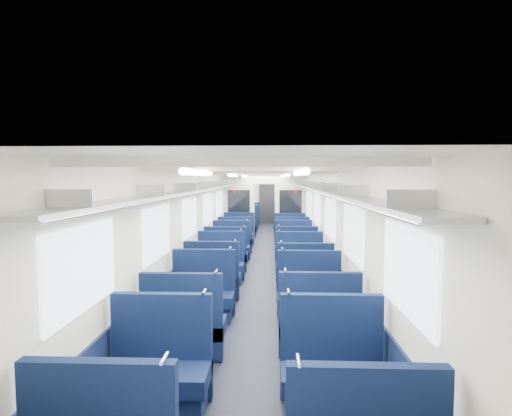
% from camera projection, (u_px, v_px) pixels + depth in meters
% --- Properties ---
extents(floor, '(2.80, 18.00, 0.01)m').
position_uv_depth(floor, '(263.00, 259.00, 11.03)').
color(floor, black).
rests_on(floor, ground).
extents(ceiling, '(2.80, 18.00, 0.01)m').
position_uv_depth(ceiling, '(263.00, 172.00, 10.85)').
color(ceiling, white).
rests_on(ceiling, wall_left).
extents(wall_left, '(0.02, 18.00, 2.35)m').
position_uv_depth(wall_left, '(211.00, 216.00, 11.00)').
color(wall_left, silver).
rests_on(wall_left, floor).
extents(dado_left, '(0.03, 17.90, 0.70)m').
position_uv_depth(dado_left, '(212.00, 246.00, 11.06)').
color(dado_left, '#101A38').
rests_on(dado_left, floor).
extents(wall_right, '(0.02, 18.00, 2.35)m').
position_uv_depth(wall_right, '(315.00, 216.00, 10.89)').
color(wall_right, silver).
rests_on(wall_right, floor).
extents(dado_right, '(0.03, 17.90, 0.70)m').
position_uv_depth(dado_right, '(314.00, 247.00, 10.95)').
color(dado_right, '#101A38').
rests_on(dado_right, floor).
extents(wall_far, '(2.80, 0.02, 2.35)m').
position_uv_depth(wall_far, '(267.00, 199.00, 19.91)').
color(wall_far, silver).
rests_on(wall_far, floor).
extents(luggage_rack_left, '(0.36, 17.40, 0.18)m').
position_uv_depth(luggage_rack_left, '(218.00, 187.00, 10.93)').
color(luggage_rack_left, '#B2B5BA').
rests_on(luggage_rack_left, wall_left).
extents(luggage_rack_right, '(0.36, 17.40, 0.18)m').
position_uv_depth(luggage_rack_right, '(308.00, 187.00, 10.84)').
color(luggage_rack_right, '#B2B5BA').
rests_on(luggage_rack_right, wall_right).
extents(windows, '(2.78, 15.60, 0.75)m').
position_uv_depth(windows, '(262.00, 208.00, 10.47)').
color(windows, white).
rests_on(windows, wall_left).
extents(ceiling_fittings, '(2.70, 16.06, 0.11)m').
position_uv_depth(ceiling_fittings, '(262.00, 175.00, 10.60)').
color(ceiling_fittings, silver).
rests_on(ceiling_fittings, ceiling).
extents(end_door, '(0.75, 0.06, 2.00)m').
position_uv_depth(end_door, '(267.00, 203.00, 19.86)').
color(end_door, black).
rests_on(end_door, floor).
extents(bulkhead, '(2.80, 0.10, 2.35)m').
position_uv_depth(bulkhead, '(265.00, 207.00, 13.79)').
color(bulkhead, silver).
rests_on(bulkhead, floor).
extents(seat_2, '(0.99, 0.55, 1.11)m').
position_uv_depth(seat_2, '(159.00, 373.00, 3.89)').
color(seat_2, '#0E1C43').
rests_on(seat_2, floor).
extents(seat_3, '(0.99, 0.55, 1.11)m').
position_uv_depth(seat_3, '(333.00, 374.00, 3.86)').
color(seat_3, '#0E1C43').
rests_on(seat_3, floor).
extents(seat_4, '(0.99, 0.55, 1.11)m').
position_uv_depth(seat_4, '(184.00, 329.00, 5.01)').
color(seat_4, '#0E1C43').
rests_on(seat_4, floor).
extents(seat_5, '(0.99, 0.55, 1.11)m').
position_uv_depth(seat_5, '(318.00, 328.00, 5.05)').
color(seat_5, '#0E1C43').
rests_on(seat_5, floor).
extents(seat_6, '(0.99, 0.55, 1.11)m').
position_uv_depth(seat_6, '(203.00, 297.00, 6.34)').
color(seat_6, '#0E1C43').
rests_on(seat_6, floor).
extents(seat_7, '(0.99, 0.55, 1.11)m').
position_uv_depth(seat_7, '(310.00, 299.00, 6.24)').
color(seat_7, '#0E1C43').
rests_on(seat_7, floor).
extents(seat_8, '(0.99, 0.55, 1.11)m').
position_uv_depth(seat_8, '(213.00, 280.00, 7.42)').
color(seat_8, '#0E1C43').
rests_on(seat_8, floor).
extents(seat_9, '(0.99, 0.55, 1.11)m').
position_uv_depth(seat_9, '(304.00, 283.00, 7.23)').
color(seat_9, '#0E1C43').
rests_on(seat_9, floor).
extents(seat_10, '(0.99, 0.55, 1.11)m').
position_uv_depth(seat_10, '(221.00, 267.00, 8.55)').
color(seat_10, '#0E1C43').
rests_on(seat_10, floor).
extents(seat_11, '(0.99, 0.55, 1.11)m').
position_uv_depth(seat_11, '(300.00, 267.00, 8.48)').
color(seat_11, '#0E1C43').
rests_on(seat_11, floor).
extents(seat_12, '(0.99, 0.55, 1.11)m').
position_uv_depth(seat_12, '(226.00, 257.00, 9.59)').
color(seat_12, '#0E1C43').
rests_on(seat_12, floor).
extents(seat_13, '(0.99, 0.55, 1.11)m').
position_uv_depth(seat_13, '(296.00, 256.00, 9.68)').
color(seat_13, '#0E1C43').
rests_on(seat_13, floor).
extents(seat_14, '(0.99, 0.55, 1.11)m').
position_uv_depth(seat_14, '(231.00, 249.00, 10.74)').
color(seat_14, '#0E1C43').
rests_on(seat_14, floor).
extents(seat_15, '(0.99, 0.55, 1.11)m').
position_uv_depth(seat_15, '(294.00, 248.00, 10.80)').
color(seat_15, '#0E1C43').
rests_on(seat_15, floor).
extents(seat_16, '(0.99, 0.55, 1.11)m').
position_uv_depth(seat_16, '(235.00, 241.00, 12.00)').
color(seat_16, '#0E1C43').
rests_on(seat_16, floor).
extents(seat_17, '(0.99, 0.55, 1.11)m').
position_uv_depth(seat_17, '(292.00, 241.00, 11.93)').
color(seat_17, '#0E1C43').
rests_on(seat_17, floor).
extents(seat_18, '(0.99, 0.55, 1.11)m').
position_uv_depth(seat_18, '(239.00, 235.00, 13.20)').
color(seat_18, '#0E1C43').
rests_on(seat_18, floor).
extents(seat_19, '(0.99, 0.55, 1.11)m').
position_uv_depth(seat_19, '(290.00, 236.00, 12.97)').
color(seat_19, '#0E1C43').
rests_on(seat_19, floor).
extents(seat_20, '(0.99, 0.55, 1.11)m').
position_uv_depth(seat_20, '(243.00, 228.00, 15.10)').
color(seat_20, '#0E1C43').
rests_on(seat_20, floor).
extents(seat_21, '(0.99, 0.55, 1.11)m').
position_uv_depth(seat_21, '(287.00, 228.00, 15.13)').
color(seat_21, '#0E1C43').
rests_on(seat_21, floor).
extents(seat_22, '(0.99, 0.55, 1.11)m').
position_uv_depth(seat_22, '(245.00, 224.00, 16.35)').
color(seat_22, '#0E1C43').
rests_on(seat_22, floor).
extents(seat_23, '(0.99, 0.55, 1.11)m').
position_uv_depth(seat_23, '(286.00, 225.00, 16.23)').
color(seat_23, '#0E1C43').
rests_on(seat_23, floor).
extents(seat_24, '(0.99, 0.55, 1.11)m').
position_uv_depth(seat_24, '(247.00, 221.00, 17.47)').
color(seat_24, '#0E1C43').
rests_on(seat_24, floor).
extents(seat_25, '(0.99, 0.55, 1.11)m').
position_uv_depth(seat_25, '(285.00, 222.00, 17.34)').
color(seat_25, '#0E1C43').
rests_on(seat_25, floor).
extents(seat_26, '(0.99, 0.55, 1.11)m').
position_uv_depth(seat_26, '(248.00, 219.00, 18.66)').
color(seat_26, '#0E1C43').
rests_on(seat_26, floor).
extents(seat_27, '(0.99, 0.55, 1.11)m').
position_uv_depth(seat_27, '(285.00, 219.00, 18.59)').
color(seat_27, '#0E1C43').
rests_on(seat_27, floor).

